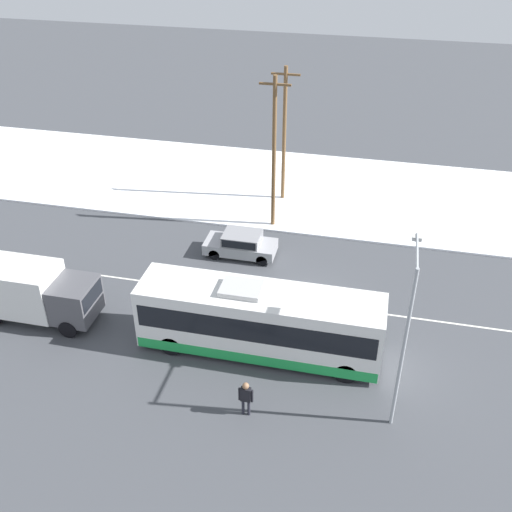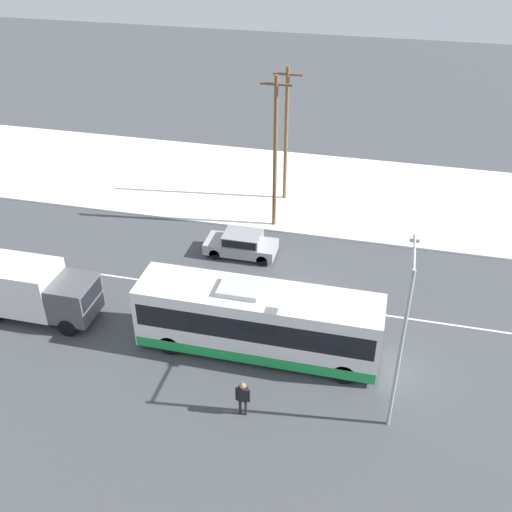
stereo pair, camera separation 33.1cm
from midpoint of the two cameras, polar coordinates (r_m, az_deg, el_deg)
ground_plane at (r=30.78m, az=4.50°, el=-4.53°), size 120.00×120.00×0.00m
snow_lot at (r=41.60m, az=7.29°, el=6.03°), size 80.00×12.13×0.12m
lane_marking_center at (r=30.77m, az=4.50°, el=-4.52°), size 60.00×0.12×0.00m
city_bus at (r=26.86m, az=-0.02°, el=-6.23°), size 10.91×2.57×3.47m
box_truck at (r=30.94m, az=-21.04°, el=-3.06°), size 6.30×2.30×2.89m
sedan_car at (r=34.08m, az=-1.70°, el=1.23°), size 4.06×1.80×1.42m
pedestrian_at_stop at (r=24.44m, az=-1.38°, el=-13.14°), size 0.62×0.27×1.71m
streetlamp at (r=22.68m, az=13.77°, el=-6.02°), size 0.36×2.94×7.44m
utility_pole_roadside at (r=35.22m, az=1.45°, el=9.82°), size 1.80×0.24×9.36m
utility_pole_snowlot at (r=38.67m, az=2.46°, el=11.56°), size 1.80×0.24×8.88m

